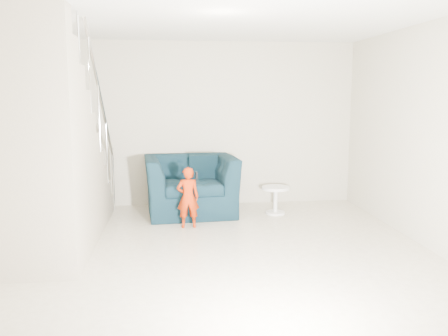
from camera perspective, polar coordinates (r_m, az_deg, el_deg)
The scene contains 12 objects.
floor at distance 5.47m, azimuth -0.22°, elevation -10.80°, with size 5.50×5.50×0.00m, color tan.
ceiling at distance 5.23m, azimuth -0.23°, elevation 18.31°, with size 5.50×5.50×0.00m, color silver.
back_wall at distance 7.91m, azimuth -2.30°, elevation 5.28°, with size 5.00×5.00×0.00m, color #B3AA92.
front_wall at distance 2.49m, azimuth 6.36°, elevation -2.57°, with size 5.00×5.00×0.00m, color #B3AA92.
right_wall at distance 5.98m, azimuth 24.40°, elevation 3.35°, with size 5.50×5.50×0.00m, color #B3AA92.
armchair at distance 7.39m, azimuth -4.05°, elevation -2.05°, with size 1.38×1.20×0.89m, color black.
toddler at distance 6.60m, azimuth -4.36°, elevation -3.55°, with size 0.31×0.20×0.85m, color #8D1D04.
side_table at distance 7.40m, azimuth 6.22°, elevation -3.32°, with size 0.43×0.43×0.43m.
staircase at distance 5.93m, azimuth -20.39°, elevation -0.37°, with size 1.02×3.03×3.62m.
cushion at distance 7.60m, azimuth -2.53°, elevation 0.14°, with size 0.45×0.13×0.43m, color black.
throw at distance 7.37m, azimuth -8.66°, elevation -1.25°, with size 0.04×0.44×0.50m, color black.
phone at distance 6.49m, azimuth -3.32°, elevation -0.92°, with size 0.02×0.05×0.10m, color black.
Camera 1 is at (-0.53, -5.13, 1.84)m, focal length 38.00 mm.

